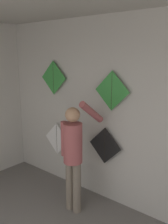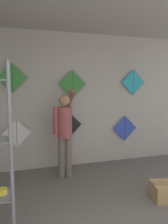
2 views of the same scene
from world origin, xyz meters
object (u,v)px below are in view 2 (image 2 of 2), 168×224
at_px(kite_0, 17,134).
at_px(kite_3, 12,78).
at_px(cardboard_box, 167,191).
at_px(kite_1, 68,125).
at_px(kite_2, 125,130).
at_px(shopkeeper, 65,128).
at_px(kite_4, 73,84).
at_px(kite_5, 133,82).

relative_size(kite_0, kite_3, 1.00).
bearing_deg(cardboard_box, kite_1, 122.12).
bearing_deg(kite_0, kite_2, -0.02).
height_order(shopkeeper, kite_4, kite_4).
xyz_separation_m(cardboard_box, kite_3, (-2.20, 1.77, 1.74)).
xyz_separation_m(kite_1, kite_2, (1.32, -0.00, -0.19)).
xyz_separation_m(cardboard_box, kite_0, (-2.15, 1.77, 0.65)).
height_order(kite_2, kite_4, kite_4).
bearing_deg(kite_1, kite_5, 0.00).
height_order(kite_1, kite_3, kite_3).
bearing_deg(kite_0, kite_4, 0.00).
height_order(shopkeeper, cardboard_box, shopkeeper).
relative_size(kite_1, kite_2, 0.73).
distance_m(kite_0, kite_2, 2.36).
height_order(cardboard_box, kite_4, kite_4).
distance_m(kite_2, kite_5, 1.10).
relative_size(kite_3, kite_4, 1.00).
xyz_separation_m(shopkeeper, kite_5, (1.69, 0.50, 0.86)).
bearing_deg(kite_5, kite_1, 180.00).
height_order(kite_2, kite_3, kite_3).
distance_m(kite_4, kite_5, 1.41).
distance_m(cardboard_box, kite_2, 1.88).
height_order(shopkeeper, kite_2, shopkeeper).
bearing_deg(kite_2, kite_3, 179.98).
bearing_deg(cardboard_box, kite_5, 77.42).
height_order(kite_1, kite_5, kite_5).
distance_m(cardboard_box, kite_5, 2.47).
bearing_deg(kite_1, kite_0, 180.00).
relative_size(kite_2, kite_5, 1.36).
bearing_deg(cardboard_box, kite_4, 119.71).
bearing_deg(kite_4, shopkeeper, -119.70).
bearing_deg(shopkeeper, kite_1, 68.59).
bearing_deg(kite_4, kite_3, 180.00).
relative_size(cardboard_box, kite_5, 0.87).
bearing_deg(kite_1, shopkeeper, -110.24).
distance_m(cardboard_box, kite_0, 2.86).
xyz_separation_m(kite_2, kite_3, (-2.41, 0.00, 1.15)).
height_order(kite_0, kite_5, kite_5).
relative_size(kite_0, kite_4, 1.00).
relative_size(cardboard_box, kite_0, 0.87).
bearing_deg(shopkeeper, kite_2, 17.23).
xyz_separation_m(cardboard_box, kite_4, (-1.01, 1.77, 1.62)).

